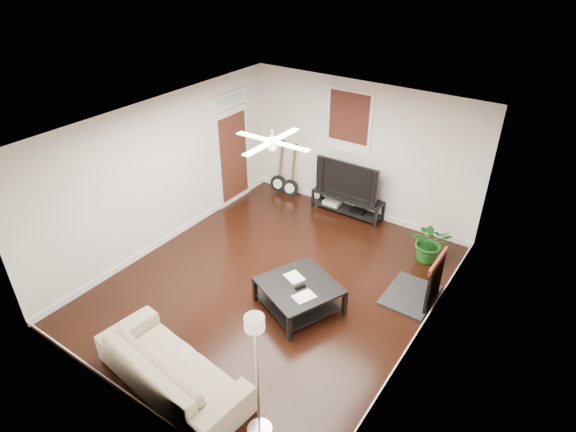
% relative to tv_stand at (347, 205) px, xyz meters
% --- Properties ---
extents(room, '(5.01, 6.01, 2.81)m').
position_rel_tv_stand_xyz_m(room, '(0.11, -2.78, 1.18)').
color(room, black).
rests_on(room, ground).
extents(brick_accent, '(0.02, 2.20, 2.80)m').
position_rel_tv_stand_xyz_m(brick_accent, '(2.60, -1.78, 1.18)').
color(brick_accent, '#A94636').
rests_on(brick_accent, floor).
extents(fireplace, '(0.80, 1.10, 0.92)m').
position_rel_tv_stand_xyz_m(fireplace, '(2.31, -1.78, 0.24)').
color(fireplace, black).
rests_on(fireplace, floor).
extents(window_back, '(1.00, 0.06, 1.30)m').
position_rel_tv_stand_xyz_m(window_back, '(-0.19, 0.19, 1.73)').
color(window_back, '#3A120F').
rests_on(window_back, wall_back).
extents(door_left, '(0.08, 1.00, 2.50)m').
position_rel_tv_stand_xyz_m(door_left, '(-2.35, -0.88, 1.03)').
color(door_left, white).
rests_on(door_left, wall_left).
extents(tv_stand, '(1.55, 0.41, 0.43)m').
position_rel_tv_stand_xyz_m(tv_stand, '(0.00, 0.00, 0.00)').
color(tv_stand, black).
rests_on(tv_stand, floor).
extents(tv, '(1.39, 0.18, 0.80)m').
position_rel_tv_stand_xyz_m(tv, '(0.00, 0.02, 0.62)').
color(tv, black).
rests_on(tv, tv_stand).
extents(coffee_table, '(1.44, 1.44, 0.46)m').
position_rel_tv_stand_xyz_m(coffee_table, '(0.78, -3.05, 0.01)').
color(coffee_table, black).
rests_on(coffee_table, floor).
extents(sofa, '(2.35, 1.14, 0.66)m').
position_rel_tv_stand_xyz_m(sofa, '(0.26, -5.27, 0.11)').
color(sofa, '#BDA68D').
rests_on(sofa, floor).
extents(floor_lamp, '(0.34, 0.34, 1.85)m').
position_rel_tv_stand_xyz_m(floor_lamp, '(1.61, -5.17, 0.71)').
color(floor_lamp, silver).
rests_on(floor_lamp, floor).
extents(potted_plant, '(0.87, 0.82, 0.78)m').
position_rel_tv_stand_xyz_m(potted_plant, '(2.03, -0.63, 0.17)').
color(potted_plant, '#1A5C1B').
rests_on(potted_plant, floor).
extents(guitar_left, '(0.42, 0.33, 1.24)m').
position_rel_tv_stand_xyz_m(guitar_left, '(-1.77, -0.03, 0.40)').
color(guitar_left, black).
rests_on(guitar_left, floor).
extents(guitar_right, '(0.44, 0.36, 1.24)m').
position_rel_tv_stand_xyz_m(guitar_right, '(-1.42, -0.06, 0.40)').
color(guitar_right, black).
rests_on(guitar_right, floor).
extents(ceiling_fan, '(1.24, 1.24, 0.32)m').
position_rel_tv_stand_xyz_m(ceiling_fan, '(0.11, -2.78, 2.38)').
color(ceiling_fan, white).
rests_on(ceiling_fan, ceiling).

